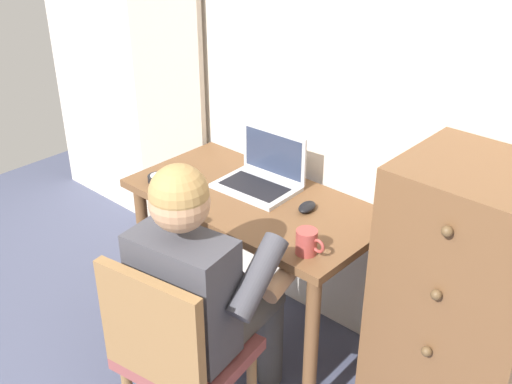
{
  "coord_description": "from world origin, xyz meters",
  "views": [
    {
      "loc": [
        1.23,
        0.13,
        2.01
      ],
      "look_at": [
        -0.23,
        1.74,
        0.85
      ],
      "focal_mm": 43.52,
      "sensor_mm": 36.0,
      "label": 1
    }
  ],
  "objects_px": {
    "coffee_mug": "(307,242)",
    "person_seated": "(205,284)",
    "dresser": "(460,316)",
    "laptop": "(262,175)",
    "desk": "(254,222)",
    "computer_mouse": "(307,207)",
    "chair": "(175,352)",
    "desk_clock": "(158,178)"
  },
  "relations": [
    {
      "from": "coffee_mug",
      "to": "person_seated",
      "type": "bearing_deg",
      "value": -126.44
    },
    {
      "from": "dresser",
      "to": "laptop",
      "type": "relative_size",
      "value": 3.31
    },
    {
      "from": "desk",
      "to": "computer_mouse",
      "type": "bearing_deg",
      "value": 14.38
    },
    {
      "from": "chair",
      "to": "person_seated",
      "type": "bearing_deg",
      "value": 98.19
    },
    {
      "from": "desk_clock",
      "to": "coffee_mug",
      "type": "bearing_deg",
      "value": -0.46
    },
    {
      "from": "computer_mouse",
      "to": "coffee_mug",
      "type": "bearing_deg",
      "value": -62.31
    },
    {
      "from": "computer_mouse",
      "to": "desk_clock",
      "type": "relative_size",
      "value": 1.11
    },
    {
      "from": "person_seated",
      "to": "computer_mouse",
      "type": "xyz_separation_m",
      "value": [
        0.03,
        0.55,
        0.1
      ]
    },
    {
      "from": "desk",
      "to": "person_seated",
      "type": "relative_size",
      "value": 0.95
    },
    {
      "from": "chair",
      "to": "laptop",
      "type": "distance_m",
      "value": 0.88
    },
    {
      "from": "desk",
      "to": "desk_clock",
      "type": "bearing_deg",
      "value": -156.67
    },
    {
      "from": "desk",
      "to": "person_seated",
      "type": "xyz_separation_m",
      "value": [
        0.21,
        -0.49,
        0.04
      ]
    },
    {
      "from": "desk",
      "to": "computer_mouse",
      "type": "distance_m",
      "value": 0.28
    },
    {
      "from": "desk",
      "to": "computer_mouse",
      "type": "relative_size",
      "value": 11.19
    },
    {
      "from": "person_seated",
      "to": "desk_clock",
      "type": "relative_size",
      "value": 13.13
    },
    {
      "from": "desk",
      "to": "chair",
      "type": "relative_size",
      "value": 1.3
    },
    {
      "from": "dresser",
      "to": "laptop",
      "type": "distance_m",
      "value": 1.0
    },
    {
      "from": "person_seated",
      "to": "computer_mouse",
      "type": "bearing_deg",
      "value": 86.92
    },
    {
      "from": "chair",
      "to": "desk_clock",
      "type": "distance_m",
      "value": 0.86
    },
    {
      "from": "laptop",
      "to": "coffee_mug",
      "type": "relative_size",
      "value": 2.93
    },
    {
      "from": "laptop",
      "to": "desk_clock",
      "type": "height_order",
      "value": "laptop"
    },
    {
      "from": "coffee_mug",
      "to": "chair",
      "type": "bearing_deg",
      "value": -112.26
    },
    {
      "from": "laptop",
      "to": "computer_mouse",
      "type": "distance_m",
      "value": 0.29
    },
    {
      "from": "chair",
      "to": "laptop",
      "type": "bearing_deg",
      "value": 109.85
    },
    {
      "from": "person_seated",
      "to": "computer_mouse",
      "type": "height_order",
      "value": "person_seated"
    },
    {
      "from": "person_seated",
      "to": "chair",
      "type": "bearing_deg",
      "value": -81.81
    },
    {
      "from": "dresser",
      "to": "coffee_mug",
      "type": "bearing_deg",
      "value": -153.41
    },
    {
      "from": "person_seated",
      "to": "laptop",
      "type": "relative_size",
      "value": 3.36
    },
    {
      "from": "dresser",
      "to": "computer_mouse",
      "type": "distance_m",
      "value": 0.72
    },
    {
      "from": "desk",
      "to": "person_seated",
      "type": "distance_m",
      "value": 0.53
    },
    {
      "from": "computer_mouse",
      "to": "coffee_mug",
      "type": "xyz_separation_m",
      "value": [
        0.19,
        -0.25,
        0.03
      ]
    },
    {
      "from": "desk",
      "to": "coffee_mug",
      "type": "relative_size",
      "value": 9.32
    },
    {
      "from": "dresser",
      "to": "chair",
      "type": "distance_m",
      "value": 1.02
    },
    {
      "from": "desk",
      "to": "dresser",
      "type": "relative_size",
      "value": 0.96
    },
    {
      "from": "desk_clock",
      "to": "dresser",
      "type": "bearing_deg",
      "value": 10.29
    },
    {
      "from": "computer_mouse",
      "to": "dresser",
      "type": "bearing_deg",
      "value": -9.9
    },
    {
      "from": "chair",
      "to": "person_seated",
      "type": "height_order",
      "value": "person_seated"
    },
    {
      "from": "desk",
      "to": "desk_clock",
      "type": "height_order",
      "value": "desk_clock"
    },
    {
      "from": "computer_mouse",
      "to": "coffee_mug",
      "type": "relative_size",
      "value": 0.83
    },
    {
      "from": "chair",
      "to": "desk_clock",
      "type": "bearing_deg",
      "value": 143.1
    },
    {
      "from": "dresser",
      "to": "desk_clock",
      "type": "bearing_deg",
      "value": -169.71
    },
    {
      "from": "dresser",
      "to": "laptop",
      "type": "xyz_separation_m",
      "value": [
        -0.98,
        0.03,
        0.22
      ]
    }
  ]
}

